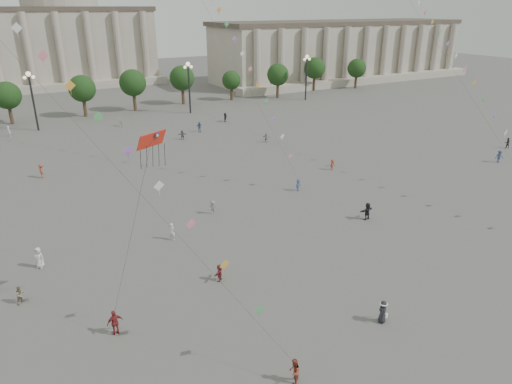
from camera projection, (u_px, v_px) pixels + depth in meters
ground at (351, 309)px, 34.54m from camera, size 360.00×360.00×0.00m
hall_east at (341, 51)px, 141.13m from camera, size 84.00×26.22×17.20m
hall_central at (64, 32)px, 133.39m from camera, size 48.30×34.30×35.50m
tree_row at (108, 88)px, 95.42m from camera, size 137.12×5.12×8.00m
lamp_post_mid_west at (31, 90)px, 81.41m from camera, size 2.00×0.90×10.65m
lamp_post_mid_east at (189, 78)px, 95.03m from camera, size 2.00×0.90×10.65m
lamp_post_far_east at (307, 69)px, 108.65m from camera, size 2.00×0.90×10.65m
person_crowd_0 at (199, 127)px, 82.76m from camera, size 1.16×0.55×1.93m
person_crowd_3 at (367, 211)px, 48.81m from camera, size 1.81×0.73×1.90m
person_crowd_4 at (120, 122)px, 86.73m from camera, size 1.03×1.60×1.65m
person_crowd_6 at (213, 207)px, 50.10m from camera, size 1.19×1.00×1.60m
person_crowd_7 at (266, 137)px, 76.63m from camera, size 1.44×1.40×1.64m
person_crowd_8 at (332, 165)px, 63.66m from camera, size 1.08×0.77×1.51m
person_crowd_9 at (225, 117)px, 90.12m from camera, size 1.44×1.64×1.79m
person_crowd_10 at (9, 131)px, 80.03m from camera, size 0.75×0.81×1.86m
person_crowd_12 at (182, 135)px, 78.13m from camera, size 1.59×0.90×1.64m
person_crowd_13 at (172, 231)px, 44.53m from camera, size 0.74×0.78×1.79m
person_crowd_14 at (499, 156)px, 66.63m from camera, size 1.37×1.11×1.85m
person_crowd_15 at (507, 143)px, 73.53m from camera, size 1.04×0.98×1.69m
person_crowd_17 at (42, 171)px, 60.71m from camera, size 0.87×1.32×1.91m
person_crowd_18 at (21, 295)px, 35.01m from camera, size 0.94×0.90×1.53m
person_crowd_19 at (39, 258)px, 39.76m from camera, size 1.13×1.08×1.94m
tourist_0 at (115, 322)px, 31.63m from camera, size 1.17×0.58×1.93m
tourist_2 at (219, 273)px, 37.92m from camera, size 1.30×1.28×1.50m
kite_flyer_0 at (294, 371)px, 27.55m from camera, size 1.05×1.04×1.71m
kite_flyer_1 at (298, 185)px, 56.40m from camera, size 1.13×0.90×1.53m
hat_person at (383, 311)px, 32.87m from camera, size 1.03×0.94×1.76m
dragon_kite at (152, 151)px, 29.20m from camera, size 3.02×1.45×12.67m
kite_train_east at (436, 31)px, 63.14m from camera, size 20.11×48.43×61.97m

